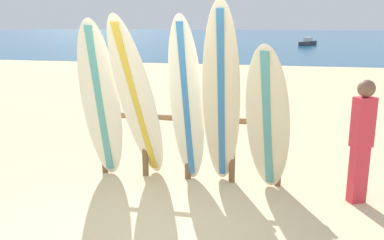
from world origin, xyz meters
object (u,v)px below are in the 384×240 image
at_px(surfboard_rack, 188,137).
at_px(surfboard_leaning_center_right, 268,121).
at_px(surfboard_leaning_center_left, 187,103).
at_px(beachgoer_standing, 362,137).
at_px(surfboard_leaning_far_left, 101,102).
at_px(surfboard_leaning_left, 138,103).
at_px(small_boat_offshore, 308,42).
at_px(surfboard_leaning_center, 221,101).

relative_size(surfboard_rack, surfboard_leaning_center_right, 1.33).
relative_size(surfboard_leaning_center_left, beachgoer_standing, 1.50).
xyz_separation_m(surfboard_leaning_far_left, surfboard_leaning_center_left, (1.22, 0.03, 0.03)).
height_order(surfboard_leaning_center_left, beachgoer_standing, surfboard_leaning_center_left).
xyz_separation_m(surfboard_leaning_left, small_boat_offshore, (4.28, 35.48, -0.92)).
bearing_deg(surfboard_leaning_left, surfboard_leaning_center_right, -0.03).
relative_size(surfboard_rack, surfboard_leaning_left, 1.14).
xyz_separation_m(surfboard_leaning_center, small_boat_offshore, (3.15, 35.52, -1.00)).
bearing_deg(surfboard_leaning_far_left, surfboard_rack, 13.82).
bearing_deg(surfboard_leaning_far_left, surfboard_leaning_center, -4.27).
xyz_separation_m(surfboard_leaning_far_left, beachgoer_standing, (3.44, -0.06, -0.29)).
bearing_deg(small_boat_offshore, surfboard_leaning_far_left, -97.81).
relative_size(surfboard_leaning_far_left, surfboard_leaning_left, 0.98).
distance_m(surfboard_rack, small_boat_offshore, 35.30).
bearing_deg(surfboard_leaning_far_left, surfboard_leaning_left, -9.00).
relative_size(surfboard_leaning_center_left, small_boat_offshore, 0.77).
distance_m(surfboard_leaning_center, small_boat_offshore, 35.67).
xyz_separation_m(surfboard_rack, small_boat_offshore, (3.68, 35.10, -0.37)).
bearing_deg(beachgoer_standing, small_boat_offshore, 87.72).
xyz_separation_m(surfboard_leaning_far_left, surfboard_leaning_center_right, (2.30, -0.09, -0.15)).
relative_size(surfboard_leaning_center_left, surfboard_leaning_center_right, 1.17).
distance_m(surfboard_leaning_center, surfboard_leaning_center_right, 0.64).
relative_size(surfboard_leaning_left, surfboard_leaning_center_right, 1.17).
bearing_deg(surfboard_leaning_center_right, small_boat_offshore, 85.88).
bearing_deg(surfboard_leaning_left, surfboard_leaning_far_left, 171.00).
height_order(surfboard_leaning_left, beachgoer_standing, surfboard_leaning_left).
bearing_deg(beachgoer_standing, surfboard_leaning_far_left, 179.06).
relative_size(surfboard_leaning_far_left, beachgoer_standing, 1.47).
bearing_deg(surfboard_leaning_center, small_boat_offshore, 84.94).
height_order(surfboard_rack, surfboard_leaning_far_left, surfboard_leaning_far_left).
height_order(surfboard_leaning_far_left, surfboard_leaning_center, surfboard_leaning_center).
relative_size(surfboard_rack, surfboard_leaning_center, 1.07).
xyz_separation_m(surfboard_leaning_far_left, surfboard_leaning_left, (0.57, -0.09, 0.03)).
relative_size(surfboard_leaning_far_left, small_boat_offshore, 0.76).
relative_size(surfboard_rack, surfboard_leaning_far_left, 1.16).
xyz_separation_m(surfboard_leaning_left, beachgoer_standing, (2.87, 0.03, -0.32)).
bearing_deg(beachgoer_standing, surfboard_leaning_center_right, -178.26).
bearing_deg(surfboard_leaning_left, surfboard_leaning_center_left, 10.14).
relative_size(surfboard_rack, small_boat_offshore, 0.88).
xyz_separation_m(surfboard_leaning_left, surfboard_leaning_center, (1.14, -0.04, 0.08)).
xyz_separation_m(surfboard_rack, surfboard_leaning_center_left, (0.04, -0.26, 0.54)).
xyz_separation_m(surfboard_leaning_center_left, small_boat_offshore, (3.63, 35.37, -0.92)).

